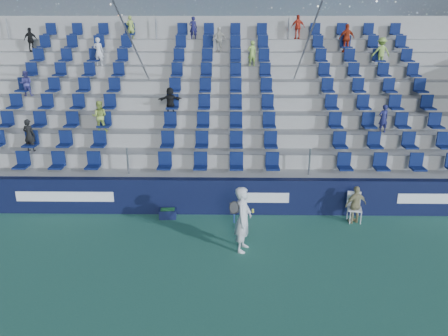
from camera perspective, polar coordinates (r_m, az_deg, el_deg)
The scene contains 7 objects.
ground at distance 11.79m, azimuth -1.20°, elevation -12.35°, with size 70.00×70.00×0.00m, color #2F6E58.
sponsor_wall at distance 14.33m, azimuth -0.77°, elevation -3.70°, with size 24.00×0.32×1.20m.
grandstand at distance 18.73m, azimuth -0.37°, elevation 6.73°, with size 24.00×8.17×6.63m.
tennis_player at distance 11.99m, azimuth 2.51°, elevation -6.69°, with size 0.71×0.78×1.87m.
line_judge_chair at distance 14.43m, azimuth 16.64°, elevation -4.61°, with size 0.49×0.51×0.96m.
line_judge at distance 14.27m, azimuth 16.82°, elevation -4.60°, with size 0.72×0.30×1.23m, color tan.
ball_bin at distance 14.28m, azimuth -7.35°, elevation -5.86°, with size 0.56×0.38×0.30m.
Camera 1 is at (0.39, -10.05, 6.16)m, focal length 35.00 mm.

